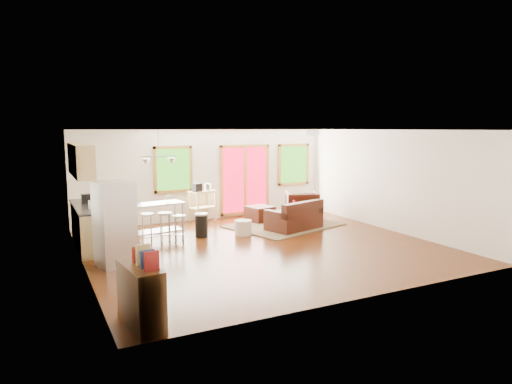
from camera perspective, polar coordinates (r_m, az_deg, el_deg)
name	(u,v)px	position (r m, az deg, el deg)	size (l,w,h in m)	color
floor	(262,247)	(10.32, 0.75, -6.87)	(7.50, 7.00, 0.02)	#371706
ceiling	(262,129)	(9.98, 0.77, 7.83)	(7.50, 7.00, 0.02)	white
back_wall	(207,175)	(13.26, -6.19, 2.16)	(7.50, 0.02, 2.60)	silver
left_wall	(81,201)	(9.01, -21.03, -1.09)	(0.02, 7.00, 2.60)	silver
right_wall	(392,181)	(12.24, 16.62, 1.38)	(0.02, 7.00, 2.60)	silver
front_wall	(367,217)	(7.17, 13.72, -3.01)	(7.50, 0.02, 2.60)	silver
window_left	(173,169)	(12.89, -10.31, 2.80)	(1.10, 0.05, 1.30)	#225712
french_doors	(245,180)	(13.70, -1.40, 1.54)	(1.60, 0.05, 2.10)	#B30C24
window_right	(294,164)	(14.46, 4.72, 3.45)	(1.10, 0.05, 1.30)	#225712
rug	(284,225)	(12.47, 3.55, -4.17)	(2.78, 2.14, 0.03)	#435B3C
loveseat	(295,218)	(11.96, 4.91, -3.29)	(1.62, 1.20, 0.77)	black
coffee_table	(293,212)	(12.59, 4.62, -2.57)	(0.99, 0.61, 0.39)	#37210E
armchair	(302,204)	(13.26, 5.75, -1.50)	(0.89, 0.84, 0.92)	black
ottoman	(260,214)	(12.96, 0.48, -2.76)	(0.66, 0.66, 0.44)	black
pouf	(243,228)	(11.38, -1.63, -4.46)	(0.42, 0.42, 0.37)	beige
vase	(294,206)	(12.58, 4.83, -1.81)	(0.19, 0.19, 0.28)	silver
book	(300,205)	(12.52, 5.47, -1.65)	(0.22, 0.03, 0.30)	maroon
cabinets	(87,206)	(10.76, -20.37, -1.66)	(0.64, 2.24, 2.30)	tan
refrigerator	(115,224)	(9.18, -17.20, -3.80)	(0.78, 0.76, 1.64)	#B7BABC
island	(153,215)	(10.90, -12.72, -2.86)	(1.49, 0.76, 0.90)	#B7BABC
cup	(168,197)	(11.06, -10.94, -0.60)	(0.13, 0.10, 0.13)	white
bar_stool_a	(147,222)	(10.59, -13.51, -3.64)	(0.41, 0.41, 0.73)	#B7BABC
bar_stool_b	(165,220)	(10.71, -11.30, -3.50)	(0.44, 0.44, 0.72)	#B7BABC
bar_stool_c	(179,222)	(10.71, -9.59, -3.75)	(0.35, 0.35, 0.64)	#B7BABC
trash_can	(201,225)	(11.23, -6.83, -4.11)	(0.42, 0.42, 0.58)	black
kitchen_cart	(202,195)	(12.95, -6.80, -0.40)	(0.84, 0.67, 1.11)	tan
bookshelf	(141,295)	(6.39, -14.18, -12.37)	(0.47, 0.99, 1.12)	#37210E
ceiling_flush	(309,133)	(11.30, 6.65, 7.39)	(0.35, 0.35, 0.12)	white
pendant_light	(159,161)	(10.73, -12.05, 3.86)	(0.80, 0.18, 0.79)	gray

